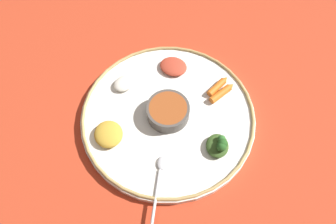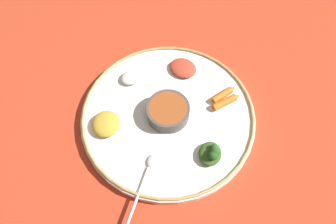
{
  "view_description": "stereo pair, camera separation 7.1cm",
  "coord_description": "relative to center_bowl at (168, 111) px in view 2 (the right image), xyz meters",
  "views": [
    {
      "loc": [
        -0.04,
        0.38,
        0.74
      ],
      "look_at": [
        0.0,
        0.0,
        0.04
      ],
      "focal_mm": 34.88,
      "sensor_mm": 36.0,
      "label": 1
    },
    {
      "loc": [
        -0.11,
        0.37,
        0.74
      ],
      "look_at": [
        0.0,
        0.0,
        0.04
      ],
      "focal_mm": 34.88,
      "sensor_mm": 36.0,
      "label": 2
    }
  ],
  "objects": [
    {
      "name": "ground_plane",
      "position": [
        0.0,
        0.0,
        -0.04
      ],
      "size": [
        2.4,
        2.4,
        0.0
      ],
      "primitive_type": "plane",
      "color": "#B7381E"
    },
    {
      "name": "platter",
      "position": [
        0.0,
        0.0,
        -0.03
      ],
      "size": [
        0.44,
        0.44,
        0.02
      ],
      "primitive_type": "cylinder",
      "color": "white",
      "rests_on": "ground_plane"
    },
    {
      "name": "carrot_outer",
      "position": [
        -0.12,
        -0.09,
        -0.01
      ],
      "size": [
        0.06,
        0.07,
        0.02
      ],
      "color": "orange",
      "rests_on": "platter"
    },
    {
      "name": "mound_lentil_yellow",
      "position": [
        0.14,
        0.07,
        -0.01
      ],
      "size": [
        0.1,
        0.1,
        0.03
      ],
      "primitive_type": "ellipsoid",
      "rotation": [
        0.0,
        0.0,
        2.11
      ],
      "color": "gold",
      "rests_on": "platter"
    },
    {
      "name": "platter_rim",
      "position": [
        0.0,
        0.0,
        -0.02
      ],
      "size": [
        0.43,
        0.43,
        0.01
      ],
      "primitive_type": "torus",
      "color": "tan",
      "rests_on": "platter"
    },
    {
      "name": "center_bowl",
      "position": [
        0.0,
        0.0,
        0.0
      ],
      "size": [
        0.11,
        0.11,
        0.04
      ],
      "color": "#4C4742",
      "rests_on": "platter"
    },
    {
      "name": "spoon",
      "position": [
        0.0,
        0.17,
        -0.02
      ],
      "size": [
        0.02,
        0.17,
        0.01
      ],
      "color": "silver",
      "rests_on": "platter"
    },
    {
      "name": "greens_pile",
      "position": [
        -0.13,
        0.08,
        -0.0
      ],
      "size": [
        0.05,
        0.06,
        0.04
      ],
      "color": "#385623",
      "rests_on": "platter"
    },
    {
      "name": "mound_rice_white",
      "position": [
        0.12,
        -0.08,
        -0.01
      ],
      "size": [
        0.07,
        0.07,
        0.02
      ],
      "primitive_type": "ellipsoid",
      "rotation": [
        0.0,
        0.0,
        3.91
      ],
      "color": "silver",
      "rests_on": "platter"
    },
    {
      "name": "mound_berbere_red",
      "position": [
        -0.0,
        -0.14,
        -0.01
      ],
      "size": [
        0.09,
        0.08,
        0.02
      ],
      "primitive_type": "ellipsoid",
      "rotation": [
        0.0,
        0.0,
        6.01
      ],
      "color": "#B73D28",
      "rests_on": "platter"
    },
    {
      "name": "carrot_near_spoon",
      "position": [
        -0.13,
        -0.07,
        -0.01
      ],
      "size": [
        0.07,
        0.07,
        0.02
      ],
      "color": "orange",
      "rests_on": "platter"
    }
  ]
}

